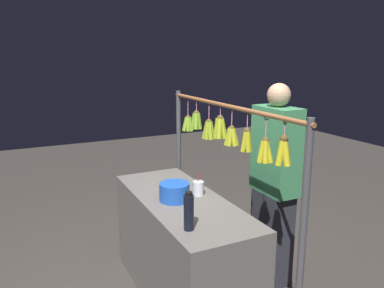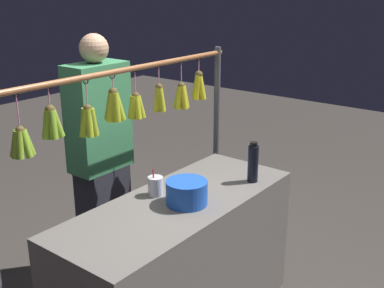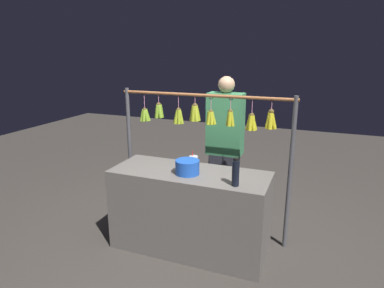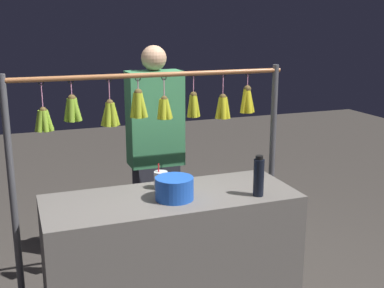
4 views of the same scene
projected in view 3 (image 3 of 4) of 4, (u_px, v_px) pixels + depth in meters
name	position (u px, v px, depth m)	size (l,w,h in m)	color
ground_plane	(190.00, 247.00, 3.49)	(12.00, 12.00, 0.00)	#3D3833
market_counter	(190.00, 211.00, 3.37)	(1.55, 0.60, 0.84)	#66605B
display_rack	(203.00, 131.00, 3.52)	(1.88, 0.12, 1.57)	#4C4C51
water_bottle	(236.00, 173.00, 2.89)	(0.06, 0.06, 0.25)	black
blue_bucket	(187.00, 167.00, 3.19)	(0.23, 0.23, 0.14)	blue
drink_cup	(194.00, 161.00, 3.39)	(0.09, 0.09, 0.16)	silver
vendor_person	(225.00, 151.00, 3.92)	(0.40, 0.22, 1.70)	#2D2D38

